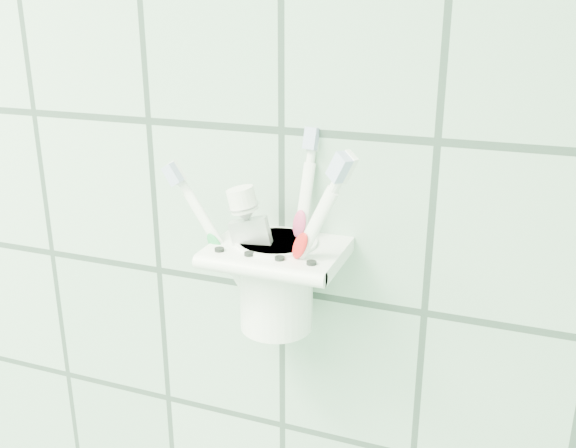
{
  "coord_description": "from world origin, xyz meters",
  "views": [
    {
      "loc": [
        0.87,
        0.59,
        1.56
      ],
      "look_at": [
        0.68,
        1.1,
        1.37
      ],
      "focal_mm": 40.0,
      "sensor_mm": 36.0,
      "label": 1
    }
  ],
  "objects_px": {
    "toothbrush_orange": "(265,220)",
    "holder_bracket": "(278,253)",
    "toothbrush_blue": "(288,230)",
    "toothbrush_pink": "(265,237)",
    "cup": "(276,281)",
    "toothpaste_tube": "(272,247)"
  },
  "relations": [
    {
      "from": "toothbrush_orange",
      "to": "holder_bracket",
      "type": "bearing_deg",
      "value": 55.49
    },
    {
      "from": "toothbrush_orange",
      "to": "toothbrush_blue",
      "type": "bearing_deg",
      "value": 53.45
    },
    {
      "from": "toothbrush_pink",
      "to": "toothbrush_blue",
      "type": "relative_size",
      "value": 0.92
    },
    {
      "from": "holder_bracket",
      "to": "cup",
      "type": "distance_m",
      "value": 0.03
    },
    {
      "from": "cup",
      "to": "toothbrush_orange",
      "type": "xyz_separation_m",
      "value": [
        -0.01,
        -0.01,
        0.07
      ]
    },
    {
      "from": "holder_bracket",
      "to": "toothbrush_blue",
      "type": "bearing_deg",
      "value": 15.66
    },
    {
      "from": "holder_bracket",
      "to": "toothbrush_orange",
      "type": "bearing_deg",
      "value": -159.55
    },
    {
      "from": "cup",
      "to": "toothbrush_pink",
      "type": "xyz_separation_m",
      "value": [
        -0.0,
        -0.02,
        0.05
      ]
    },
    {
      "from": "toothbrush_blue",
      "to": "toothpaste_tube",
      "type": "height_order",
      "value": "toothbrush_blue"
    },
    {
      "from": "holder_bracket",
      "to": "toothbrush_blue",
      "type": "distance_m",
      "value": 0.03
    },
    {
      "from": "toothbrush_pink",
      "to": "toothpaste_tube",
      "type": "bearing_deg",
      "value": 74.2
    },
    {
      "from": "toothbrush_orange",
      "to": "toothpaste_tube",
      "type": "height_order",
      "value": "toothbrush_orange"
    },
    {
      "from": "toothbrush_pink",
      "to": "toothpaste_tube",
      "type": "distance_m",
      "value": 0.02
    },
    {
      "from": "cup",
      "to": "toothbrush_pink",
      "type": "distance_m",
      "value": 0.06
    },
    {
      "from": "holder_bracket",
      "to": "toothbrush_orange",
      "type": "xyz_separation_m",
      "value": [
        -0.01,
        -0.0,
        0.04
      ]
    },
    {
      "from": "toothbrush_orange",
      "to": "cup",
      "type": "bearing_deg",
      "value": 81.39
    },
    {
      "from": "holder_bracket",
      "to": "cup",
      "type": "bearing_deg",
      "value": 132.03
    },
    {
      "from": "toothpaste_tube",
      "to": "holder_bracket",
      "type": "bearing_deg",
      "value": 34.65
    },
    {
      "from": "toothbrush_blue",
      "to": "toothbrush_orange",
      "type": "relative_size",
      "value": 0.93
    },
    {
      "from": "cup",
      "to": "toothbrush_orange",
      "type": "distance_m",
      "value": 0.07
    },
    {
      "from": "toothbrush_pink",
      "to": "toothpaste_tube",
      "type": "height_order",
      "value": "toothbrush_pink"
    },
    {
      "from": "holder_bracket",
      "to": "cup",
      "type": "relative_size",
      "value": 1.35
    }
  ]
}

